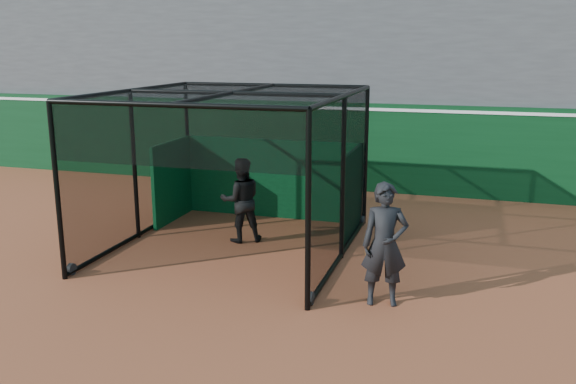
# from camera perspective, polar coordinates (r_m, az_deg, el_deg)

# --- Properties ---
(ground) EXTENTS (120.00, 120.00, 0.00)m
(ground) POSITION_cam_1_polar(r_m,az_deg,el_deg) (10.33, -7.88, -9.76)
(ground) COLOR brown
(ground) RESTS_ON ground
(outfield_wall) EXTENTS (50.00, 0.50, 2.50)m
(outfield_wall) POSITION_cam_1_polar(r_m,az_deg,el_deg) (17.78, 3.50, 4.53)
(outfield_wall) COLOR #093416
(outfield_wall) RESTS_ON ground
(grandstand) EXTENTS (50.00, 7.85, 8.95)m
(grandstand) POSITION_cam_1_polar(r_m,az_deg,el_deg) (21.25, 6.09, 14.57)
(grandstand) COLOR #4C4C4F
(grandstand) RESTS_ON ground
(batting_cage) EXTENTS (4.59, 5.17, 3.16)m
(batting_cage) POSITION_cam_1_polar(r_m,az_deg,el_deg) (12.33, -5.13, 1.84)
(batting_cage) COLOR black
(batting_cage) RESTS_ON ground
(batter) EXTENTS (1.10, 1.03, 1.80)m
(batter) POSITION_cam_1_polar(r_m,az_deg,el_deg) (12.86, -4.42, -0.76)
(batter) COLOR black
(batter) RESTS_ON ground
(on_deck_player) EXTENTS (0.82, 0.63, 2.00)m
(on_deck_player) POSITION_cam_1_polar(r_m,az_deg,el_deg) (9.79, 9.03, -4.89)
(on_deck_player) COLOR black
(on_deck_player) RESTS_ON ground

